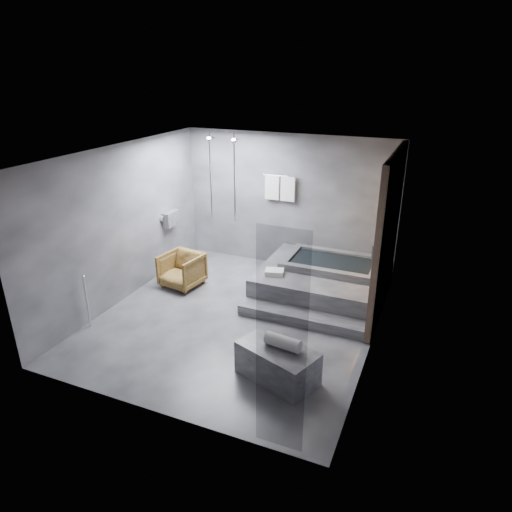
% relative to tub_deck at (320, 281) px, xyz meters
% --- Properties ---
extents(room, '(5.00, 5.04, 2.82)m').
position_rel_tub_deck_xyz_m(room, '(-0.65, -1.21, 1.48)').
color(room, '#313134').
rests_on(room, ground).
extents(tub_deck, '(2.20, 2.00, 0.50)m').
position_rel_tub_deck_xyz_m(tub_deck, '(0.00, 0.00, 0.00)').
color(tub_deck, '#373739').
rests_on(tub_deck, ground).
extents(tub_step, '(2.20, 0.36, 0.18)m').
position_rel_tub_deck_xyz_m(tub_step, '(0.00, -1.18, -0.16)').
color(tub_step, '#373739').
rests_on(tub_step, ground).
extents(concrete_bench, '(1.22, 0.93, 0.49)m').
position_rel_tub_deck_xyz_m(concrete_bench, '(0.14, -2.72, -0.01)').
color(concrete_bench, '#363639').
rests_on(concrete_bench, ground).
extents(driftwood_chair, '(0.81, 0.83, 0.67)m').
position_rel_tub_deck_xyz_m(driftwood_chair, '(-2.59, -0.74, 0.08)').
color(driftwood_chair, '#432D10').
rests_on(driftwood_chair, ground).
extents(rolled_towel, '(0.52, 0.25, 0.18)m').
position_rel_tub_deck_xyz_m(rolled_towel, '(0.21, -2.69, 0.33)').
color(rolled_towel, white).
rests_on(rolled_towel, concrete_bench).
extents(deck_towel, '(0.38, 0.32, 0.09)m').
position_rel_tub_deck_xyz_m(deck_towel, '(-0.73, -0.56, 0.29)').
color(deck_towel, white).
rests_on(deck_towel, tub_deck).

